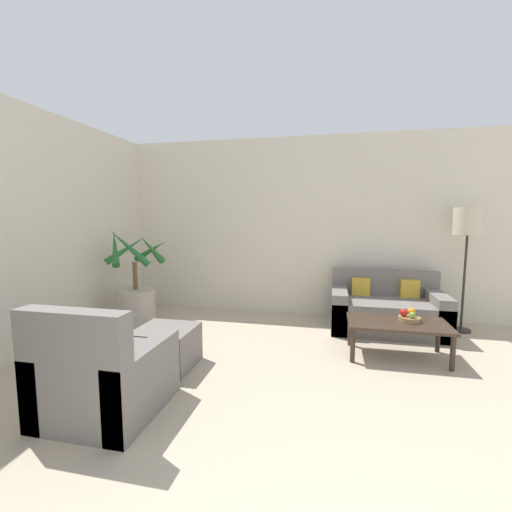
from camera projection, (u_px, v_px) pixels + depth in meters
wall_back at (354, 227)px, 5.07m from camera, size 8.59×0.06×2.70m
potted_palm at (136, 296)px, 4.75m from camera, size 0.85×0.84×1.37m
sofa_loveseat at (386, 310)px, 4.57m from camera, size 1.43×0.85×0.76m
floor_lamp at (468, 226)px, 4.37m from camera, size 0.35×0.35×1.63m
coffee_table at (398, 326)px, 3.65m from camera, size 1.03×0.57×0.39m
fruit_bowl at (409, 319)px, 3.68m from camera, size 0.23×0.23×0.05m
apple_red at (404, 313)px, 3.69m from camera, size 0.08×0.08×0.08m
apple_green at (412, 315)px, 3.62m from camera, size 0.07×0.07×0.07m
orange_fruit at (412, 312)px, 3.72m from camera, size 0.09×0.09×0.09m
armchair at (105, 377)px, 2.61m from camera, size 0.80×0.84×0.89m
ottoman at (166, 347)px, 3.44m from camera, size 0.56×0.55×0.40m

